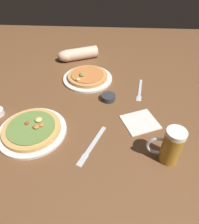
# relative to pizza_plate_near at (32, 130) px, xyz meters

# --- Properties ---
(ground_plane) EXTENTS (2.40, 2.40, 0.03)m
(ground_plane) POSITION_rel_pizza_plate_near_xyz_m (0.29, 0.13, -0.03)
(ground_plane) COLOR brown
(pizza_plate_near) EXTENTS (0.30, 0.30, 0.05)m
(pizza_plate_near) POSITION_rel_pizza_plate_near_xyz_m (0.00, 0.00, 0.00)
(pizza_plate_near) COLOR silver
(pizza_plate_near) RESTS_ON ground_plane
(pizza_plate_far) EXTENTS (0.29, 0.29, 0.05)m
(pizza_plate_far) POSITION_rel_pizza_plate_near_xyz_m (0.20, 0.44, -0.00)
(pizza_plate_far) COLOR silver
(pizza_plate_far) RESTS_ON ground_plane
(beer_mug_dark) EXTENTS (0.13, 0.07, 0.16)m
(beer_mug_dark) POSITION_rel_pizza_plate_near_xyz_m (0.57, -0.11, 0.06)
(beer_mug_dark) COLOR #B27A23
(beer_mug_dark) RESTS_ON ground_plane
(ramekin_sauce) EXTENTS (0.07, 0.07, 0.03)m
(ramekin_sauce) POSITION_rel_pizza_plate_near_xyz_m (0.33, 0.25, -0.00)
(ramekin_sauce) COLOR #333338
(ramekin_sauce) RESTS_ON ground_plane
(napkin_folded) EXTENTS (0.20, 0.19, 0.01)m
(napkin_folded) POSITION_rel_pizza_plate_near_xyz_m (0.48, 0.09, -0.01)
(napkin_folded) COLOR silver
(napkin_folded) RESTS_ON ground_plane
(fork_left) EXTENTS (0.05, 0.21, 0.01)m
(fork_left) POSITION_rel_pizza_plate_near_xyz_m (0.50, 0.35, -0.01)
(fork_left) COLOR silver
(fork_left) RESTS_ON ground_plane
(knife_right) EXTENTS (0.11, 0.22, 0.01)m
(knife_right) POSITION_rel_pizza_plate_near_xyz_m (0.27, -0.06, -0.01)
(knife_right) COLOR silver
(knife_right) RESTS_ON ground_plane
(diner_arm) EXTENTS (0.27, 0.16, 0.08)m
(diner_arm) POSITION_rel_pizza_plate_near_xyz_m (0.10, 0.69, 0.02)
(diner_arm) COLOR beige
(diner_arm) RESTS_ON ground_plane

